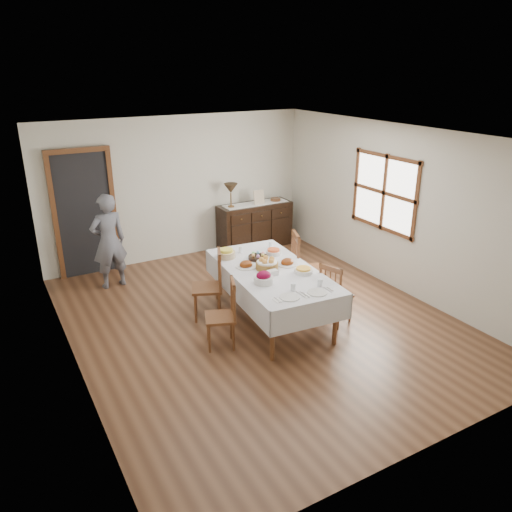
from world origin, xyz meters
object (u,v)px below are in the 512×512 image
chair_left_far (210,284)px  chair_left_near (224,313)px  person (108,238)px  chair_right_near (334,294)px  sideboard (255,225)px  chair_right_far (304,266)px  dining_table (271,276)px  table_lamp (231,189)px

chair_left_far → chair_left_near: bearing=10.3°
chair_left_near → person: (-0.78, 2.57, 0.37)m
chair_right_near → sideboard: bearing=-29.1°
chair_left_near → chair_right_far: (1.67, 0.61, 0.09)m
chair_right_far → sideboard: chair_right_far is taller
chair_right_near → sideboard: chair_right_near is taller
dining_table → chair_left_far: 0.89m
sideboard → person: (-2.97, -0.51, 0.39)m
table_lamp → chair_right_far: bearing=-90.1°
chair_right_near → person: size_ratio=0.55×
chair_left_near → person: bearing=-142.3°
dining_table → person: bearing=131.3°
chair_left_near → dining_table: bearing=129.5°
chair_right_near → chair_right_far: 0.85m
chair_right_near → table_lamp: bearing=-20.2°
chair_left_far → table_lamp: (1.48, 2.26, 0.73)m
dining_table → table_lamp: (0.78, 2.78, 0.56)m
chair_left_far → sideboard: size_ratio=0.69×
dining_table → table_lamp: table_lamp is taller
chair_left_near → sideboard: bearing=165.4°
person → chair_left_near: bearing=99.9°
sideboard → chair_right_far: bearing=-101.9°
sideboard → table_lamp: (-0.52, -0.01, 0.79)m
chair_right_near → person: bearing=21.4°
chair_right_near → dining_table: bearing=33.7°
chair_right_far → person: 3.15m
chair_right_near → chair_left_near: bearing=62.8°
table_lamp → dining_table: bearing=-105.7°
chair_left_near → chair_left_far: bearing=-172.2°
dining_table → sideboard: bearing=69.9°
chair_right_far → table_lamp: table_lamp is taller
chair_left_far → person: 2.03m
dining_table → chair_left_near: 0.96m
chair_right_far → person: bearing=72.9°
dining_table → chair_left_near: (-0.89, -0.30, -0.22)m
dining_table → table_lamp: bearing=79.2°
table_lamp → chair_left_far: bearing=-123.2°
person → chair_left_far: bearing=111.8°
chair_left_near → person: person is taller
chair_left_near → sideboard: chair_left_near is taller
chair_left_near → table_lamp: 3.58m
table_lamp → person: bearing=-168.3°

